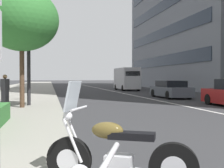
# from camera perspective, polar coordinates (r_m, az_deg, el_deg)

# --- Properties ---
(sidewalk_right_plaza) EXTENTS (160.00, 8.25, 0.15)m
(sidewalk_right_plaza) POSITION_cam_1_polar(r_m,az_deg,el_deg) (31.80, -18.84, -1.50)
(sidewalk_right_plaza) COLOR gray
(sidewalk_right_plaza) RESTS_ON ground
(lane_centre_stripe) EXTENTS (110.00, 0.16, 0.01)m
(lane_centre_stripe) POSITION_cam_1_polar(r_m,az_deg,el_deg) (37.31, -1.19, -1.16)
(lane_centre_stripe) COLOR silver
(lane_centre_stripe) RESTS_ON ground
(motorcycle_nearest_camera) EXTENTS (1.08, 2.00, 1.49)m
(motorcycle_nearest_camera) POSITION_cam_1_polar(r_m,az_deg,el_deg) (4.13, 0.87, -14.07)
(motorcycle_nearest_camera) COLOR black
(motorcycle_nearest_camera) RESTS_ON ground
(car_approaching_light) EXTENTS (4.47, 1.87, 1.34)m
(car_approaching_light) POSITION_cam_1_polar(r_m,az_deg,el_deg) (22.55, 11.63, -1.11)
(car_approaching_light) COLOR #4C515B
(car_approaching_light) RESTS_ON ground
(delivery_van_ahead) EXTENTS (5.24, 2.16, 2.79)m
(delivery_van_ahead) POSITION_cam_1_polar(r_m,az_deg,el_deg) (35.54, 2.96, 1.11)
(delivery_van_ahead) COLOR #B7B7BC
(delivery_van_ahead) RESTS_ON ground
(street_lamp_with_banners) EXTENTS (1.26, 2.70, 7.75)m
(street_lamp_with_banners) POSITION_cam_1_polar(r_m,az_deg,el_deg) (15.45, -14.85, 13.60)
(street_lamp_with_banners) COLOR #232326
(street_lamp_with_banners) RESTS_ON sidewalk_right_plaza
(street_tree_by_lamp_post) EXTENTS (3.47, 3.47, 5.60)m
(street_tree_by_lamp_post) POSITION_cam_1_polar(r_m,az_deg,el_deg) (14.31, -17.65, 12.14)
(street_tree_by_lamp_post) COLOR #473323
(street_tree_by_lamp_post) RESTS_ON sidewalk_right_plaza
(pedestrian_on_plaza) EXTENTS (0.47, 0.40, 1.56)m
(pedestrian_on_plaza) POSITION_cam_1_polar(r_m,az_deg,el_deg) (14.99, -20.64, -1.19)
(pedestrian_on_plaza) COLOR #2D2D33
(pedestrian_on_plaza) RESTS_ON sidewalk_right_plaza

